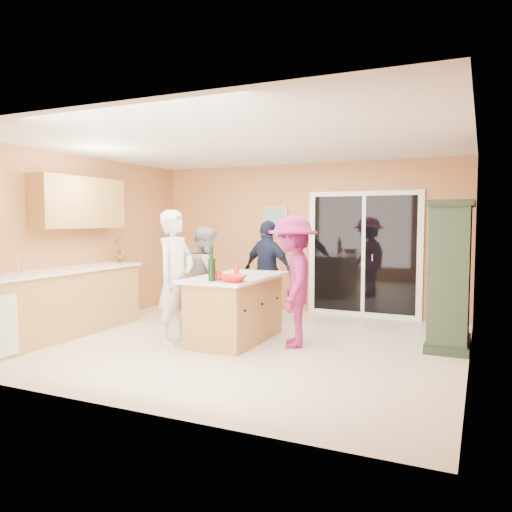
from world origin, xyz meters
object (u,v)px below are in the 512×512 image
at_px(kitchen_island, 236,310).
at_px(woman_white, 176,277).
at_px(green_hutch, 450,277).
at_px(woman_magenta, 293,281).
at_px(woman_navy, 268,271).
at_px(woman_grey, 207,278).

distance_m(kitchen_island, woman_white, 0.92).
distance_m(green_hutch, woman_magenta, 1.98).
xyz_separation_m(kitchen_island, woman_navy, (-0.11, 1.37, 0.40)).
xyz_separation_m(green_hutch, woman_white, (-3.28, -1.25, -0.03)).
bearing_deg(woman_navy, woman_magenta, 141.65).
xyz_separation_m(woman_grey, woman_magenta, (1.51, -0.43, 0.08)).
relative_size(kitchen_island, woman_magenta, 0.99).
bearing_deg(woman_grey, woman_white, 156.68).
distance_m(woman_navy, woman_magenta, 1.61).
distance_m(green_hutch, woman_white, 3.51).
xyz_separation_m(kitchen_island, woman_grey, (-0.71, 0.47, 0.35)).
bearing_deg(woman_white, woman_navy, -12.29).
bearing_deg(woman_navy, woman_grey, 73.70).
bearing_deg(green_hutch, woman_magenta, -157.71).
height_order(green_hutch, woman_grey, green_hutch).
relative_size(green_hutch, woman_magenta, 1.11).
bearing_deg(woman_navy, green_hutch, -174.61).
relative_size(woman_white, woman_grey, 1.15).
distance_m(woman_grey, woman_navy, 1.08).
bearing_deg(woman_grey, kitchen_island, -150.64).
height_order(kitchen_island, woman_white, woman_white).
bearing_deg(woman_white, woman_magenta, -66.99).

